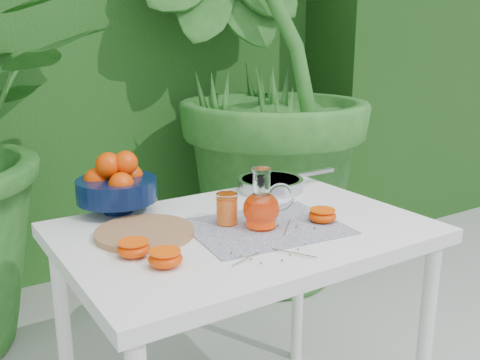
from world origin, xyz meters
TOP-DOWN VIEW (x-y plane):
  - hedge_backdrop at (0.06, 2.06)m, footprint 8.00×1.65m
  - potted_plant_right at (0.86, 1.12)m, footprint 3.10×3.10m
  - white_table at (0.12, 0.04)m, footprint 1.00×0.70m
  - placemat at (0.16, -0.01)m, footprint 0.45×0.36m
  - cutting_board at (-0.15, 0.12)m, footprint 0.30×0.30m
  - fruit_bowl at (-0.14, 0.35)m, footprint 0.26×0.26m
  - juice_pitcher at (0.15, -0.01)m, footprint 0.16×0.13m
  - juice_tumbler at (0.08, 0.07)m, footprint 0.07×0.07m
  - saute_pan at (0.40, 0.29)m, footprint 0.40×0.23m
  - orange_halves at (-0.03, -0.05)m, footprint 0.65×0.19m
  - thyme_sprigs at (0.10, -0.14)m, footprint 0.33×0.26m

SIDE VIEW (x-z plane):
  - white_table at x=0.12m, z-range 0.29..1.04m
  - placemat at x=0.16m, z-range 0.75..0.75m
  - thyme_sprigs at x=0.10m, z-range 0.75..0.76m
  - cutting_board at x=-0.15m, z-range 0.75..0.77m
  - orange_halves at x=-0.03m, z-range 0.75..0.79m
  - saute_pan at x=0.40m, z-range 0.75..0.79m
  - juice_tumbler at x=0.08m, z-range 0.75..0.84m
  - juice_pitcher at x=0.15m, z-range 0.73..0.90m
  - fruit_bowl at x=-0.14m, z-range 0.74..0.93m
  - potted_plant_right at x=0.86m, z-range 0.00..2.19m
  - hedge_backdrop at x=0.06m, z-range -0.06..2.44m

